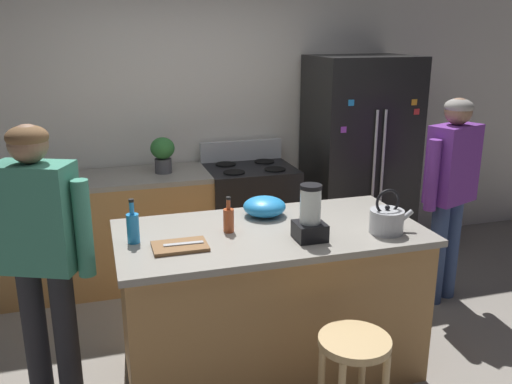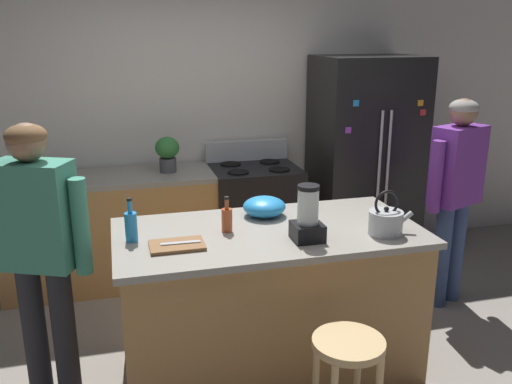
% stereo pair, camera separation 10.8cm
% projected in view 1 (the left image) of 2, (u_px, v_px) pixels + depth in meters
% --- Properties ---
extents(ground_plane, '(14.00, 14.00, 0.00)m').
position_uv_depth(ground_plane, '(269.00, 366.00, 3.55)').
color(ground_plane, gray).
extents(back_wall, '(8.00, 0.10, 2.70)m').
position_uv_depth(back_wall, '(204.00, 115.00, 4.95)').
color(back_wall, silver).
rests_on(back_wall, ground_plane).
extents(kitchen_island, '(1.83, 0.92, 0.94)m').
position_uv_depth(kitchen_island, '(270.00, 300.00, 3.41)').
color(kitchen_island, '#B7844C').
rests_on(kitchen_island, ground_plane).
extents(back_counter_run, '(2.00, 0.64, 0.94)m').
position_uv_depth(back_counter_run, '(123.00, 230.00, 4.62)').
color(back_counter_run, '#B7844C').
rests_on(back_counter_run, ground_plane).
extents(refrigerator, '(0.90, 0.73, 1.88)m').
position_uv_depth(refrigerator, '(358.00, 160.00, 5.03)').
color(refrigerator, black).
rests_on(refrigerator, ground_plane).
extents(stove_range, '(0.76, 0.65, 1.12)m').
position_uv_depth(stove_range, '(250.00, 217.00, 4.89)').
color(stove_range, black).
rests_on(stove_range, ground_plane).
extents(person_by_island_left, '(0.58, 0.36, 1.65)m').
position_uv_depth(person_by_island_left, '(40.00, 246.00, 2.89)').
color(person_by_island_left, '#26262B').
rests_on(person_by_island_left, ground_plane).
extents(person_by_sink_right, '(0.58, 0.35, 1.62)m').
position_uv_depth(person_by_sink_right, '(451.00, 182.00, 4.16)').
color(person_by_sink_right, '#384C7A').
rests_on(person_by_sink_right, ground_plane).
extents(bar_stool, '(0.36, 0.36, 0.64)m').
position_uv_depth(bar_stool, '(353.00, 363.00, 2.72)').
color(bar_stool, tan).
rests_on(bar_stool, ground_plane).
extents(potted_plant, '(0.20, 0.20, 0.30)m').
position_uv_depth(potted_plant, '(163.00, 153.00, 4.53)').
color(potted_plant, '#4C4C51').
rests_on(potted_plant, back_counter_run).
extents(blender_appliance, '(0.17, 0.17, 0.32)m').
position_uv_depth(blender_appliance, '(310.00, 217.00, 3.09)').
color(blender_appliance, black).
rests_on(blender_appliance, kitchen_island).
extents(bottle_cooking_sauce, '(0.06, 0.06, 0.22)m').
position_uv_depth(bottle_cooking_sauce, '(229.00, 219.00, 3.22)').
color(bottle_cooking_sauce, '#B24C26').
rests_on(bottle_cooking_sauce, kitchen_island).
extents(bottle_soda, '(0.07, 0.07, 0.26)m').
position_uv_depth(bottle_soda, '(133.00, 227.00, 3.05)').
color(bottle_soda, '#268CD8').
rests_on(bottle_soda, kitchen_island).
extents(mixing_bowl, '(0.27, 0.27, 0.12)m').
position_uv_depth(mixing_bowl, '(264.00, 206.00, 3.51)').
color(mixing_bowl, '#268CD8').
rests_on(mixing_bowl, kitchen_island).
extents(tea_kettle, '(0.28, 0.20, 0.27)m').
position_uv_depth(tea_kettle, '(387.00, 220.00, 3.21)').
color(tea_kettle, '#B7BABF').
rests_on(tea_kettle, kitchen_island).
extents(cutting_board, '(0.30, 0.20, 0.02)m').
position_uv_depth(cutting_board, '(180.00, 246.00, 3.00)').
color(cutting_board, brown).
rests_on(cutting_board, kitchen_island).
extents(chef_knife, '(0.22, 0.04, 0.01)m').
position_uv_depth(chef_knife, '(183.00, 244.00, 3.00)').
color(chef_knife, '#B7BABF').
rests_on(chef_knife, cutting_board).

